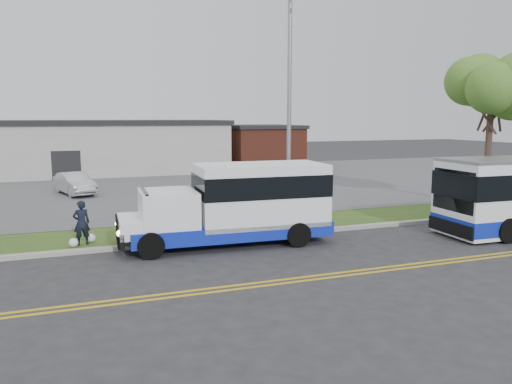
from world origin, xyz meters
name	(u,v)px	position (x,y,z in m)	size (l,w,h in m)	color
ground	(243,247)	(0.00, 0.00, 0.00)	(140.00, 140.00, 0.00)	#28282B
lane_line_north	(286,279)	(0.00, -3.85, 0.01)	(70.00, 0.12, 0.01)	gold
lane_line_south	(291,282)	(0.00, -4.15, 0.01)	(70.00, 0.12, 0.01)	gold
curb	(234,238)	(0.00, 1.10, 0.07)	(80.00, 0.30, 0.15)	#9E9B93
verge	(220,229)	(0.00, 2.90, 0.05)	(80.00, 3.30, 0.10)	#2A4918
parking_lot	(162,185)	(0.00, 17.00, 0.05)	(80.00, 25.00, 0.10)	#4C4C4F
commercial_building	(66,147)	(-6.00, 27.00, 2.18)	(25.40, 10.40, 4.35)	#9E9E99
brick_wing	(260,146)	(10.50, 26.00, 1.96)	(6.30, 7.30, 3.90)	brown
tree_east	(493,84)	(14.00, 3.00, 6.20)	(5.20, 5.20, 8.33)	#3B2920
streetlight_near	(290,101)	(3.00, 2.73, 5.23)	(0.35, 1.53, 9.50)	gray
shuttle_bus	(241,201)	(0.11, 0.57, 1.55)	(7.69, 2.86, 2.90)	#1025B1
pedestrian	(81,223)	(-5.38, 1.90, 0.90)	(0.58, 0.38, 1.60)	black
parked_car_a	(75,183)	(-5.51, 14.44, 0.75)	(1.37, 3.93, 1.29)	#B7B9BF
grocery_bag_left	(73,243)	(-5.68, 1.65, 0.26)	(0.32, 0.32, 0.32)	white
grocery_bag_right	(91,238)	(-5.08, 2.15, 0.26)	(0.32, 0.32, 0.32)	white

